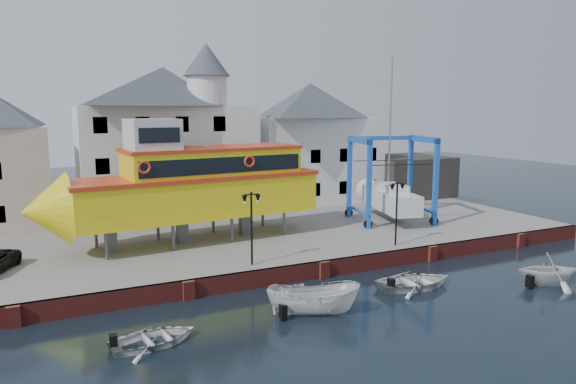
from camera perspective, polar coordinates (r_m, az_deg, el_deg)
name	(u,v)px	position (r m, az deg, el deg)	size (l,w,h in m)	color
ground	(324,278)	(30.42, 3.98, -9.50)	(140.00, 140.00, 0.00)	black
hardstanding	(254,230)	(39.87, -3.76, -4.24)	(44.00, 22.00, 1.00)	slate
quay_wall	(323,269)	(30.35, 3.89, -8.55)	(44.00, 0.47, 1.00)	maroon
building_white_main	(167,138)	(44.56, -13.26, 5.84)	(14.00, 8.30, 14.00)	silver
building_white_right	(310,142)	(49.92, 2.45, 5.55)	(12.00, 8.00, 11.20)	silver
shed_dark	(405,176)	(54.02, 12.86, 1.76)	(8.00, 7.00, 4.00)	#252422
lamp_post_left	(251,210)	(28.75, -4.09, -1.99)	(1.12, 0.32, 4.20)	black
lamp_post_right	(397,197)	(33.61, 12.02, -0.55)	(1.12, 0.32, 4.20)	black
tour_boat	(181,185)	(34.13, -11.76, 0.74)	(19.05, 6.21, 8.15)	#59595E
travel_lift	(386,193)	(41.82, 10.89, -0.07)	(6.87, 8.75, 12.81)	#1F49A1
motorboat_a	(313,314)	(25.32, 2.83, -13.43)	(1.69, 4.48, 1.73)	silver
motorboat_b	(415,288)	(29.64, 13.89, -10.26)	(3.15, 4.41, 0.91)	silver
motorboat_c	(549,284)	(32.81, 27.04, -9.11)	(3.15, 3.65, 1.92)	silver
motorboat_d	(154,345)	(23.05, -14.66, -16.08)	(2.59, 3.63, 0.75)	silver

